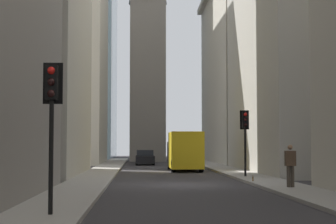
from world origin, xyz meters
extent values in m
plane|color=#302D30|center=(0.00, 0.00, 0.00)|extent=(135.00, 135.00, 0.00)
cube|color=gray|center=(0.00, 4.50, 0.07)|extent=(90.00, 2.20, 0.14)
cube|color=gray|center=(0.00, -4.50, 0.07)|extent=(90.00, 2.20, 0.14)
cube|color=beige|center=(29.62, -10.60, 10.87)|extent=(18.72, 10.00, 21.74)
cube|color=beige|center=(29.72, 10.60, 13.85)|extent=(12.85, 10.00, 27.69)
cube|color=gray|center=(36.93, 1.00, 9.27)|extent=(4.10, 4.10, 18.54)
cube|color=yellow|center=(13.04, -1.40, 1.54)|extent=(4.60, 2.25, 2.60)
cube|color=#38383D|center=(16.24, -1.40, 1.19)|extent=(1.90, 2.25, 1.90)
cube|color=black|center=(16.24, -1.40, 1.79)|extent=(1.92, 2.09, 0.64)
cylinder|color=black|center=(16.24, -2.38, 0.44)|extent=(0.88, 0.28, 0.88)
cylinder|color=black|center=(16.24, -0.41, 0.44)|extent=(0.88, 0.28, 0.88)
cylinder|color=black|center=(11.64, -2.38, 0.44)|extent=(0.88, 0.28, 0.88)
cylinder|color=black|center=(11.64, -0.41, 0.44)|extent=(0.88, 0.28, 0.88)
cube|color=black|center=(25.90, 1.40, 0.53)|extent=(4.30, 1.78, 0.70)
cube|color=black|center=(26.10, 1.40, 1.15)|extent=(2.10, 1.58, 0.54)
cylinder|color=black|center=(24.55, 0.62, 0.32)|extent=(0.64, 0.22, 0.64)
cylinder|color=black|center=(24.55, 2.18, 0.32)|extent=(0.64, 0.22, 0.64)
cylinder|color=black|center=(27.25, 0.62, 0.32)|extent=(0.64, 0.22, 0.64)
cylinder|color=black|center=(27.25, 2.18, 0.32)|extent=(0.64, 0.22, 0.64)
cylinder|color=black|center=(-12.00, 4.25, 1.63)|extent=(0.12, 0.12, 2.98)
cube|color=black|center=(-12.00, 4.25, 3.57)|extent=(0.28, 0.32, 0.90)
cube|color=black|center=(-11.84, 4.25, 3.57)|extent=(0.03, 0.52, 1.10)
sphere|color=red|center=(-12.16, 4.25, 3.87)|extent=(0.20, 0.20, 0.20)
sphere|color=black|center=(-12.16, 4.25, 3.57)|extent=(0.20, 0.20, 0.20)
sphere|color=black|center=(-12.16, 4.25, 3.27)|extent=(0.20, 0.20, 0.20)
cylinder|color=black|center=(4.50, -4.10, 1.53)|extent=(0.12, 0.12, 2.77)
cube|color=black|center=(4.50, -4.10, 3.36)|extent=(0.28, 0.32, 0.90)
cube|color=black|center=(4.66, -4.10, 3.36)|extent=(0.03, 0.52, 1.10)
sphere|color=red|center=(4.34, -4.10, 3.66)|extent=(0.20, 0.20, 0.20)
sphere|color=black|center=(4.34, -4.10, 3.36)|extent=(0.20, 0.20, 0.20)
sphere|color=black|center=(4.34, -4.10, 3.06)|extent=(0.20, 0.20, 0.20)
cylinder|color=#473D33|center=(-3.48, -4.55, 0.59)|extent=(0.16, 0.16, 0.90)
cylinder|color=#473D33|center=(-3.48, -4.38, 0.59)|extent=(0.16, 0.16, 0.90)
cube|color=#4C3828|center=(-3.48, -4.46, 1.36)|extent=(0.26, 0.44, 0.64)
sphere|color=#936B4C|center=(-3.48, -4.46, 1.83)|extent=(0.22, 0.22, 0.22)
cylinder|color=brown|center=(0.41, -3.67, 0.24)|extent=(0.07, 0.07, 0.20)
cylinder|color=brown|center=(0.41, -3.67, 0.38)|extent=(0.03, 0.03, 0.07)
camera|label=1|loc=(-26.29, 1.96, 1.95)|focal=58.04mm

